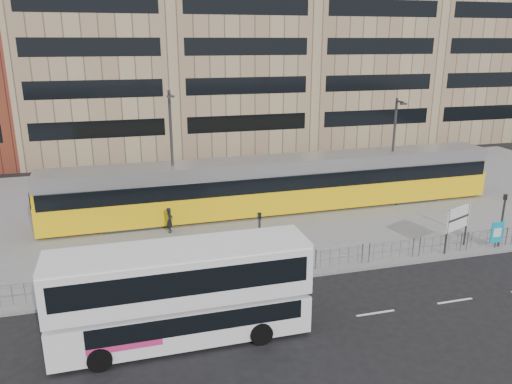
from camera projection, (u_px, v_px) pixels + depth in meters
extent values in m
plane|color=black|center=(300.00, 278.00, 24.85)|extent=(120.00, 120.00, 0.00)
cube|color=gray|center=(243.00, 204.00, 35.90)|extent=(64.00, 24.00, 0.15)
cube|color=gray|center=(300.00, 276.00, 24.87)|extent=(64.00, 0.25, 0.17)
cube|color=tan|center=(94.00, 44.00, 50.48)|extent=(14.00, 16.00, 22.00)
cube|color=tan|center=(229.00, 34.00, 53.73)|extent=(14.00, 16.00, 24.00)
cube|color=tan|center=(347.00, 48.00, 57.70)|extent=(14.00, 16.00, 21.00)
cube|color=tan|center=(453.00, 39.00, 60.95)|extent=(14.00, 16.00, 23.00)
cylinder|color=#94969C|center=(334.00, 248.00, 25.47)|extent=(32.00, 0.05, 0.05)
cylinder|color=#94969C|center=(334.00, 257.00, 25.61)|extent=(32.00, 0.04, 0.04)
cube|color=white|center=(354.00, 316.00, 21.41)|extent=(62.00, 0.12, 0.01)
cube|color=white|center=(183.00, 318.00, 19.51)|extent=(9.90, 2.38, 1.53)
cube|color=white|center=(181.00, 274.00, 18.96)|extent=(9.90, 2.38, 1.89)
cube|color=white|center=(180.00, 251.00, 18.67)|extent=(9.90, 2.29, 0.27)
cube|color=black|center=(194.00, 308.00, 19.52)|extent=(8.10, 2.40, 0.76)
cube|color=black|center=(180.00, 270.00, 18.90)|extent=(9.36, 2.41, 0.99)
cube|color=#D12970|center=(124.00, 328.00, 18.93)|extent=(2.72, 2.34, 0.45)
cylinder|color=black|center=(261.00, 334.00, 19.35)|extent=(0.90, 0.28, 0.90)
cylinder|color=black|center=(246.00, 305.00, 21.46)|extent=(0.90, 0.28, 0.90)
cylinder|color=black|center=(100.00, 360.00, 17.78)|extent=(0.90, 0.28, 0.90)
cylinder|color=black|center=(101.00, 326.00, 19.88)|extent=(0.90, 0.28, 0.90)
cube|color=yellow|center=(280.00, 195.00, 34.14)|extent=(31.04, 3.44, 1.77)
cube|color=black|center=(280.00, 178.00, 33.78)|extent=(30.60, 3.47, 1.00)
cube|color=#A9A9AE|center=(280.00, 165.00, 33.51)|extent=(31.04, 3.20, 0.89)
cube|color=yellow|center=(465.00, 170.00, 37.90)|extent=(1.37, 2.52, 2.88)
cube|color=yellow|center=(47.00, 204.00, 29.95)|extent=(1.37, 2.52, 2.88)
cylinder|color=#2D2D30|center=(280.00, 184.00, 33.89)|extent=(2.68, 2.68, 3.32)
cube|color=#2D2D30|center=(407.00, 194.00, 37.03)|extent=(3.37, 2.84, 0.55)
cube|color=#2D2D30|center=(131.00, 220.00, 31.69)|extent=(3.37, 2.84, 0.55)
cylinder|color=#2D2D30|center=(447.00, 232.00, 26.99)|extent=(0.11, 0.11, 2.50)
cylinder|color=#2D2D30|center=(466.00, 224.00, 28.14)|extent=(0.11, 0.11, 2.50)
cube|color=white|center=(458.00, 218.00, 27.39)|extent=(2.04, 0.92, 1.30)
cylinder|color=#2D2D30|center=(496.00, 241.00, 28.04)|extent=(0.06, 0.06, 0.81)
cube|color=#0D9CC1|center=(497.00, 232.00, 27.89)|extent=(0.82, 0.09, 1.22)
cube|color=white|center=(497.00, 233.00, 27.86)|extent=(0.51, 0.03, 0.51)
imported|color=black|center=(170.00, 220.00, 30.19)|extent=(0.54, 0.66, 1.56)
cylinder|color=#2D2D30|center=(259.00, 243.00, 24.94)|extent=(0.12, 0.12, 3.00)
imported|color=#2D2D30|center=(259.00, 222.00, 24.62)|extent=(0.20, 0.23, 1.00)
cylinder|color=#2D2D30|center=(502.00, 221.00, 27.89)|extent=(0.12, 0.12, 3.00)
imported|color=#2D2D30|center=(505.00, 203.00, 27.57)|extent=(0.18, 0.21, 1.00)
cylinder|color=#2D2D30|center=(172.00, 157.00, 31.30)|extent=(0.18, 0.18, 8.34)
cylinder|color=#2D2D30|center=(170.00, 94.00, 29.78)|extent=(0.14, 0.90, 0.14)
cube|color=#2D2D30|center=(171.00, 96.00, 29.39)|extent=(0.45, 0.20, 0.12)
cylinder|color=#2D2D30|center=(393.00, 151.00, 35.39)|extent=(0.18, 0.18, 7.40)
cylinder|color=#2D2D30|center=(400.00, 102.00, 34.00)|extent=(0.14, 0.90, 0.14)
cube|color=#2D2D30|center=(403.00, 104.00, 33.61)|extent=(0.45, 0.20, 0.12)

